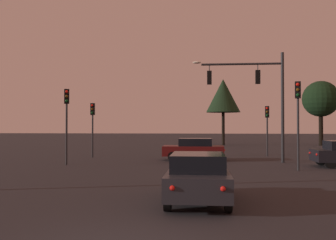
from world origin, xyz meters
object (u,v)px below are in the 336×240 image
(traffic_light_corner_left, at_px, (298,108))
(traffic_light_corner_right, at_px, (267,121))
(tree_behind_sign, at_px, (321,99))
(tree_left_far, at_px, (223,96))
(traffic_light_median, at_px, (67,111))
(car_nearside_lane, at_px, (198,177))
(traffic_signal_mast_arm, at_px, (257,89))
(traffic_light_far_side, at_px, (93,119))
(car_crossing_left, at_px, (194,149))

(traffic_light_corner_left, xyz_separation_m, traffic_light_corner_right, (-0.02, 9.08, -0.55))
(tree_behind_sign, relative_size, tree_left_far, 0.95)
(traffic_light_corner_left, bearing_deg, traffic_light_median, 173.10)
(traffic_light_corner_right, relative_size, tree_behind_sign, 0.50)
(car_nearside_lane, relative_size, tree_behind_sign, 0.51)
(traffic_signal_mast_arm, distance_m, tree_left_far, 21.83)
(traffic_light_far_side, distance_m, tree_behind_sign, 29.68)
(traffic_signal_mast_arm, distance_m, traffic_light_corner_right, 5.41)
(tree_left_far, bearing_deg, traffic_light_corner_right, -81.85)
(traffic_light_median, xyz_separation_m, traffic_light_far_side, (0.00, 5.29, -0.36))
(traffic_light_median, xyz_separation_m, car_nearside_lane, (8.13, -10.17, -2.48))
(traffic_signal_mast_arm, distance_m, car_crossing_left, 5.89)
(tree_behind_sign, xyz_separation_m, tree_left_far, (-11.78, 0.19, 0.51))
(tree_left_far, bearing_deg, traffic_light_corner_left, -84.62)
(traffic_light_median, distance_m, tree_behind_sign, 33.28)
(tree_left_far, bearing_deg, traffic_signal_mast_arm, -87.46)
(traffic_light_corner_left, relative_size, car_nearside_lane, 1.18)
(tree_behind_sign, bearing_deg, car_crossing_left, -126.14)
(car_nearside_lane, height_order, tree_behind_sign, tree_behind_sign)
(traffic_signal_mast_arm, distance_m, tree_behind_sign, 24.15)
(traffic_light_median, height_order, traffic_light_far_side, traffic_light_median)
(traffic_light_corner_right, height_order, car_nearside_lane, traffic_light_corner_right)
(traffic_signal_mast_arm, bearing_deg, car_crossing_left, 166.12)
(traffic_light_far_side, xyz_separation_m, tree_behind_sign, (22.68, 18.94, 2.73))
(traffic_light_corner_left, height_order, traffic_light_corner_right, traffic_light_corner_left)
(traffic_light_far_side, distance_m, car_crossing_left, 8.13)
(tree_behind_sign, bearing_deg, traffic_light_median, -133.12)
(traffic_light_corner_left, xyz_separation_m, car_crossing_left, (-5.68, 5.30, -2.55))
(traffic_light_far_side, distance_m, tree_left_far, 22.26)
(traffic_light_far_side, height_order, tree_behind_sign, tree_behind_sign)
(car_crossing_left, bearing_deg, traffic_light_corner_right, 33.74)
(car_nearside_lane, xyz_separation_m, car_crossing_left, (-0.45, 13.86, 0.00))
(tree_left_far, bearing_deg, tree_behind_sign, -0.92)
(traffic_light_corner_left, xyz_separation_m, tree_behind_sign, (9.33, 25.84, 2.30))
(traffic_light_corner_left, relative_size, car_crossing_left, 1.12)
(car_nearside_lane, bearing_deg, tree_left_far, 85.41)
(traffic_light_corner_right, distance_m, traffic_light_far_side, 13.51)
(traffic_signal_mast_arm, relative_size, car_crossing_left, 1.69)
(traffic_signal_mast_arm, relative_size, traffic_light_corner_right, 1.82)
(traffic_signal_mast_arm, xyz_separation_m, car_crossing_left, (-4.19, 1.04, -4.00))
(car_nearside_lane, bearing_deg, traffic_signal_mast_arm, 73.73)
(traffic_light_corner_right, xyz_separation_m, car_nearside_lane, (-5.21, -17.64, -2.01))
(traffic_light_corner_left, distance_m, car_crossing_left, 8.18)
(tree_behind_sign, bearing_deg, traffic_light_corner_right, -119.14)
(traffic_light_corner_right, distance_m, car_crossing_left, 7.09)
(tree_left_far, bearing_deg, car_nearside_lane, -94.59)
(traffic_light_corner_left, height_order, tree_left_far, tree_left_far)
(traffic_light_corner_right, bearing_deg, traffic_light_median, -150.77)
(car_nearside_lane, bearing_deg, traffic_light_corner_right, 73.55)
(traffic_light_far_side, relative_size, car_crossing_left, 0.97)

